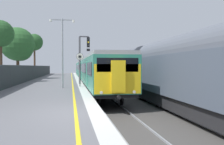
# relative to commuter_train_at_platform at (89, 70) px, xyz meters

# --- Properties ---
(ground) EXTENTS (17.40, 110.00, 1.21)m
(ground) POSITION_rel_commuter_train_at_platform_xyz_m (0.54, -25.38, -1.88)
(ground) COLOR slate
(commuter_train_at_platform) EXTENTS (2.83, 42.98, 3.81)m
(commuter_train_at_platform) POSITION_rel_commuter_train_at_platform_xyz_m (0.00, 0.00, 0.00)
(commuter_train_at_platform) COLOR #2D846B
(commuter_train_at_platform) RESTS_ON ground
(freight_train_adjacent_track) EXTENTS (2.60, 61.21, 4.55)m
(freight_train_adjacent_track) POSITION_rel_commuter_train_at_platform_xyz_m (4.00, 1.20, 0.22)
(freight_train_adjacent_track) COLOR #232326
(freight_train_adjacent_track) RESTS_ON ground
(signal_gantry) EXTENTS (1.10, 0.24, 4.73)m
(signal_gantry) POSITION_rel_commuter_train_at_platform_xyz_m (-1.46, -10.71, 1.70)
(signal_gantry) COLOR #47474C
(signal_gantry) RESTS_ON ground
(speed_limit_sign) EXTENTS (0.59, 0.08, 2.87)m
(speed_limit_sign) POSITION_rel_commuter_train_at_platform_xyz_m (-1.85, -13.83, 0.55)
(speed_limit_sign) COLOR #59595B
(speed_limit_sign) RESTS_ON ground
(platform_lamp_mid) EXTENTS (2.00, 0.20, 5.57)m
(platform_lamp_mid) POSITION_rel_commuter_train_at_platform_xyz_m (-3.28, -14.76, 2.03)
(platform_lamp_mid) COLOR #93999E
(platform_lamp_mid) RESTS_ON ground
(background_tree_left) EXTENTS (4.62, 4.62, 7.11)m
(background_tree_left) POSITION_rel_commuter_train_at_platform_xyz_m (-9.74, 0.37, 3.35)
(background_tree_left) COLOR #473323
(background_tree_left) RESTS_ON ground
(background_tree_centre) EXTENTS (3.24, 3.24, 8.05)m
(background_tree_centre) POSITION_rel_commuter_train_at_platform_xyz_m (-9.61, 13.77, 5.03)
(background_tree_centre) COLOR #473323
(background_tree_centre) RESTS_ON ground
(background_tree_right) EXTENTS (2.91, 2.91, 6.76)m
(background_tree_right) POSITION_rel_commuter_train_at_platform_xyz_m (-10.23, -6.66, 3.91)
(background_tree_right) COLOR #473323
(background_tree_right) RESTS_ON ground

